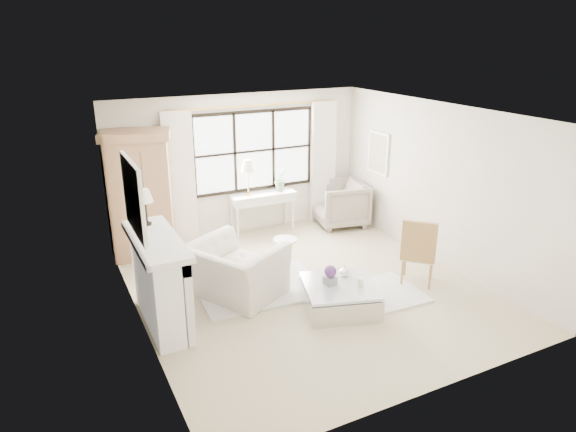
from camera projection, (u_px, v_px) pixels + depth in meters
name	position (u px, v px, depth m)	size (l,w,h in m)	color
floor	(307.00, 288.00, 7.98)	(5.50, 5.50, 0.00)	#C7B994
ceiling	(310.00, 113.00, 7.06)	(5.50, 5.50, 0.00)	white
wall_back	(240.00, 165.00, 9.83)	(5.00, 5.00, 0.00)	white
wall_front	(438.00, 284.00, 5.20)	(5.00, 5.00, 0.00)	white
wall_left	(135.00, 235.00, 6.47)	(5.50, 5.50, 0.00)	white
wall_right	(439.00, 185.00, 8.57)	(5.50, 5.50, 0.00)	beige
window_pane	(254.00, 151.00, 9.86)	(2.40, 0.02, 1.50)	silver
window_frame	(254.00, 151.00, 9.85)	(2.50, 0.04, 1.50)	black
curtain_rod	(254.00, 105.00, 9.51)	(0.04, 0.04, 3.30)	gold
curtain_left	(180.00, 180.00, 9.28)	(0.55, 0.10, 2.47)	white
curtain_right	(323.00, 162.00, 10.55)	(0.55, 0.10, 2.47)	silver
fireplace	(157.00, 281.00, 6.80)	(0.58, 1.66, 1.26)	silver
mirror_frame	(133.00, 197.00, 6.31)	(0.05, 1.15, 0.95)	silver
mirror_glass	(136.00, 197.00, 6.33)	(0.02, 1.00, 0.80)	#B6BBC2
art_frame	(378.00, 153.00, 9.92)	(0.04, 0.62, 0.82)	white
art_canvas	(377.00, 153.00, 9.91)	(0.01, 0.52, 0.72)	#BDB092
mantel_lamp	(145.00, 197.00, 6.92)	(0.22, 0.22, 0.51)	black
armoire	(141.00, 195.00, 8.74)	(1.27, 0.98, 2.24)	tan
console_table	(263.00, 212.00, 10.12)	(1.31, 0.48, 0.80)	white
console_lamp	(248.00, 167.00, 9.68)	(0.28, 0.28, 0.69)	#A77D3A
orchid_plant	(281.00, 179.00, 10.06)	(0.26, 0.21, 0.47)	#617B52
side_table	(285.00, 249.00, 8.60)	(0.40, 0.40, 0.51)	white
rug_left	(260.00, 288.00, 7.96)	(1.90, 1.34, 0.03)	silver
rug_right	(373.00, 295.00, 7.75)	(1.43, 1.07, 0.03)	silver
club_armchair	(236.00, 271.00, 7.61)	(1.28, 1.12, 0.83)	silver
wingback_chair	(340.00, 204.00, 10.47)	(0.97, 1.00, 0.91)	gray
french_chair	(417.00, 265.00, 8.05)	(0.68, 0.68, 1.08)	#AD8048
coffee_table	(339.00, 297.00, 7.34)	(1.25, 1.25, 0.38)	silver
planter_box	(330.00, 281.00, 7.26)	(0.16, 0.16, 0.12)	slate
planter_flowers	(330.00, 271.00, 7.21)	(0.17, 0.17, 0.17)	#4D2967
pillar_candle	(360.00, 282.00, 7.21)	(0.08, 0.08, 0.12)	beige
coffee_vase	(344.00, 271.00, 7.51)	(0.16, 0.16, 0.17)	silver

